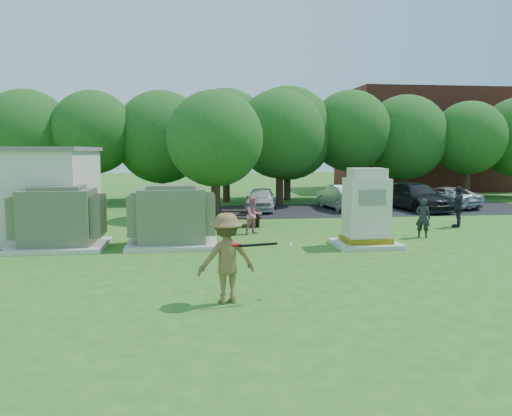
{
  "coord_description": "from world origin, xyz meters",
  "views": [
    {
      "loc": [
        -2.1,
        -12.48,
        3.24
      ],
      "look_at": [
        0.0,
        4.0,
        1.3
      ],
      "focal_mm": 35.0,
      "sensor_mm": 36.0,
      "label": 1
    }
  ],
  "objects": [
    {
      "name": "car_silver_b",
      "position": [
        11.95,
        13.92,
        0.59
      ],
      "size": [
        3.22,
        4.66,
        1.18
      ],
      "primitive_type": "imported",
      "rotation": [
        0.0,
        0.0,
        3.47
      ],
      "color": "silver",
      "rests_on": "ground"
    },
    {
      "name": "transformer_right",
      "position": [
        -2.8,
        4.5,
        0.97
      ],
      "size": [
        3.0,
        2.4,
        2.07
      ],
      "color": "beige",
      "rests_on": "ground"
    },
    {
      "name": "picnic_table",
      "position": [
        -0.09,
        8.54,
        0.43
      ],
      "size": [
        1.62,
        1.22,
        0.69
      ],
      "color": "black",
      "rests_on": "ground"
    },
    {
      "name": "car_silver_a",
      "position": [
        5.96,
        13.83,
        0.69
      ],
      "size": [
        1.86,
        4.31,
        1.38
      ],
      "primitive_type": "imported",
      "rotation": [
        0.0,
        0.0,
        3.24
      ],
      "color": "#AAABAF",
      "rests_on": "ground"
    },
    {
      "name": "person_at_picnic",
      "position": [
        0.22,
        6.45,
        0.73
      ],
      "size": [
        0.88,
        0.81,
        1.46
      ],
      "primitive_type": "imported",
      "rotation": [
        0.0,
        0.0,
        0.46
      ],
      "color": "#D77287",
      "rests_on": "ground"
    },
    {
      "name": "brick_building",
      "position": [
        18.0,
        27.0,
        4.0
      ],
      "size": [
        15.0,
        8.0,
        8.0
      ],
      "primitive_type": "cube",
      "color": "maroon",
      "rests_on": "ground"
    },
    {
      "name": "person_walking_right",
      "position": [
        8.95,
        7.05,
        0.87
      ],
      "size": [
        0.98,
        1.05,
        1.74
      ],
      "primitive_type": "imported",
      "rotation": [
        0.0,
        0.0,
        4.01
      ],
      "color": "black",
      "rests_on": "ground"
    },
    {
      "name": "car_dark",
      "position": [
        9.9,
        13.03,
        0.72
      ],
      "size": [
        2.62,
        5.17,
        1.44
      ],
      "primitive_type": "imported",
      "rotation": [
        0.0,
        0.0,
        0.12
      ],
      "color": "black",
      "rests_on": "ground"
    },
    {
      "name": "parking_strip",
      "position": [
        7.0,
        13.5,
        0.01
      ],
      "size": [
        20.0,
        6.0,
        0.01
      ],
      "primitive_type": "cube",
      "color": "#232326",
      "rests_on": "ground"
    },
    {
      "name": "tree_row",
      "position": [
        1.75,
        18.5,
        4.15
      ],
      "size": [
        41.3,
        13.3,
        7.3
      ],
      "color": "#47301E",
      "rests_on": "ground"
    },
    {
      "name": "generator_cabinet",
      "position": [
        3.68,
        3.54,
        1.15
      ],
      "size": [
        2.17,
        1.77,
        2.64
      ],
      "color": "beige",
      "rests_on": "ground"
    },
    {
      "name": "person_by_generator",
      "position": [
        6.35,
        4.86,
        0.73
      ],
      "size": [
        0.64,
        0.59,
        1.47
      ],
      "primitive_type": "imported",
      "rotation": [
        0.0,
        0.0,
        2.53
      ],
      "color": "black",
      "rests_on": "ground"
    },
    {
      "name": "transformer_left",
      "position": [
        -6.5,
        4.5,
        0.97
      ],
      "size": [
        3.0,
        2.4,
        2.07
      ],
      "color": "beige",
      "rests_on": "ground"
    },
    {
      "name": "batting_equipment",
      "position": [
        -0.72,
        -2.22,
        1.24
      ],
      "size": [
        1.39,
        0.57,
        0.18
      ],
      "color": "black",
      "rests_on": "ground"
    },
    {
      "name": "batter",
      "position": [
        -1.41,
        -2.13,
        0.96
      ],
      "size": [
        1.36,
        0.95,
        1.92
      ],
      "primitive_type": "imported",
      "rotation": [
        0.0,
        0.0,
        3.35
      ],
      "color": "brown",
      "rests_on": "ground"
    },
    {
      "name": "ground",
      "position": [
        0.0,
        0.0,
        0.0
      ],
      "size": [
        120.0,
        120.0,
        0.0
      ],
      "primitive_type": "plane",
      "color": "#2D6619",
      "rests_on": "ground"
    },
    {
      "name": "car_white",
      "position": [
        1.51,
        13.73,
        0.63
      ],
      "size": [
        2.2,
        3.92,
        1.26
      ],
      "primitive_type": "imported",
      "rotation": [
        0.0,
        0.0,
        -0.2
      ],
      "color": "silver",
      "rests_on": "ground"
    }
  ]
}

